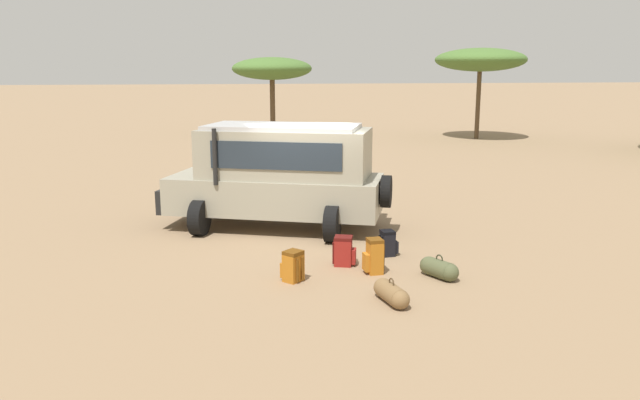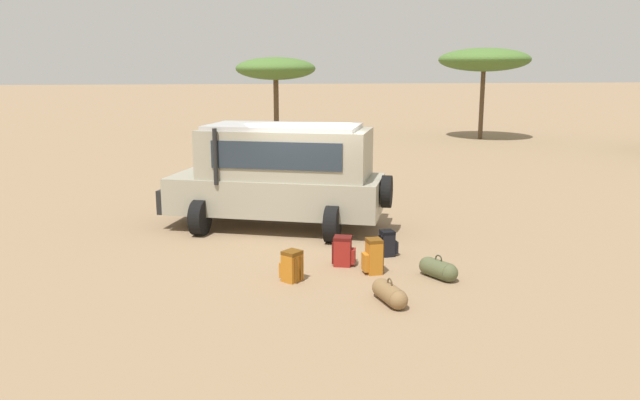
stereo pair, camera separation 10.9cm
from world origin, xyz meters
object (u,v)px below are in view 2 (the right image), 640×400
Objects in this scene: backpack_beside_front_wheel at (292,266)px; backpack_cluster_center at (373,257)px; backpack_near_rear_wheel at (343,251)px; acacia_tree_left_mid at (484,60)px; duffel_bag_low_black_case at (438,269)px; safari_vehicle at (280,174)px; duffel_bag_soft_canvas at (390,293)px; backpack_outermost at (388,244)px; acacia_tree_far_left at (276,69)px.

backpack_cluster_center reaches higher than backpack_beside_front_wheel.
acacia_tree_left_mid reaches higher than backpack_near_rear_wheel.
duffel_bag_low_black_case is (2.60, -0.35, -0.10)m from backpack_beside_front_wheel.
acacia_tree_left_mid is at bearing 52.90° from safari_vehicle.
safari_vehicle is 5.95× the size of duffel_bag_soft_canvas.
backpack_beside_front_wheel is 0.98× the size of backpack_near_rear_wheel.
backpack_cluster_center is 24.57m from acacia_tree_left_mid.
backpack_near_rear_wheel is 0.11× the size of acacia_tree_left_mid.
backpack_outermost is (1.82, -2.64, -1.05)m from safari_vehicle.
safari_vehicle is 22.06m from acacia_tree_left_mid.
acacia_tree_far_left reaches higher than safari_vehicle.
backpack_near_rear_wheel is at bearing 97.76° from duffel_bag_soft_canvas.
acacia_tree_far_left is (0.50, 27.82, 3.57)m from duffel_bag_low_black_case.
backpack_near_rear_wheel is (0.80, -3.09, -1.02)m from safari_vehicle.
safari_vehicle reaches higher than duffel_bag_low_black_case.
acacia_tree_far_left is at bearing 85.71° from backpack_near_rear_wheel.
duffel_bag_soft_canvas is 25.95m from acacia_tree_left_mid.
backpack_near_rear_wheel is 1.84m from duffel_bag_low_black_case.
backpack_near_rear_wheel is at bearing 144.86° from duffel_bag_low_black_case.
acacia_tree_left_mid is at bearing -30.96° from acacia_tree_far_left.
safari_vehicle is 3.95m from backpack_beside_front_wheel.
backpack_outermost is 2.63m from duffel_bag_soft_canvas.
backpack_near_rear_wheel is at bearing -75.52° from safari_vehicle.
safari_vehicle reaches higher than backpack_outermost.
duffel_bag_low_black_case is 24.51m from acacia_tree_left_mid.
backpack_outermost is 0.10× the size of acacia_tree_left_mid.
backpack_near_rear_wheel reaches higher than duffel_bag_soft_canvas.
backpack_cluster_center reaches higher than backpack_near_rear_wheel.
safari_vehicle is 6.83× the size of duffel_bag_low_black_case.
backpack_cluster_center is at bearing 84.36° from duffel_bag_soft_canvas.
duffel_bag_low_black_case is at bearing -7.56° from backpack_beside_front_wheel.
backpack_cluster_center is 0.72× the size of duffel_bag_soft_canvas.
backpack_cluster_center is 1.19m from duffel_bag_low_black_case.
acacia_tree_left_mid reaches higher than backpack_outermost.
acacia_tree_left_mid is (10.89, 21.59, 4.02)m from duffel_bag_low_black_case.
backpack_near_rear_wheel is 27.06m from acacia_tree_far_left.
backpack_beside_front_wheel reaches higher than duffel_bag_low_black_case.
acacia_tree_left_mid is (12.39, 20.53, 3.92)m from backpack_near_rear_wheel.
acacia_tree_left_mid reaches higher than duffel_bag_low_black_case.
backpack_beside_front_wheel is 27.87m from acacia_tree_far_left.
acacia_tree_far_left is at bearing 149.04° from acacia_tree_left_mid.
backpack_beside_front_wheel is at bearing -94.54° from safari_vehicle.
backpack_beside_front_wheel reaches higher than backpack_outermost.
acacia_tree_far_left reaches higher than backpack_outermost.
backpack_cluster_center is 0.14× the size of acacia_tree_far_left.
acacia_tree_left_mid is at bearing 60.47° from backpack_outermost.
backpack_cluster_center is 0.82× the size of duffel_bag_low_black_case.
backpack_cluster_center is at bearing -53.19° from backpack_near_rear_wheel.
duffel_bag_low_black_case is 0.15× the size of acacia_tree_left_mid.
duffel_bag_soft_canvas is (0.28, -2.07, -0.12)m from backpack_near_rear_wheel.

